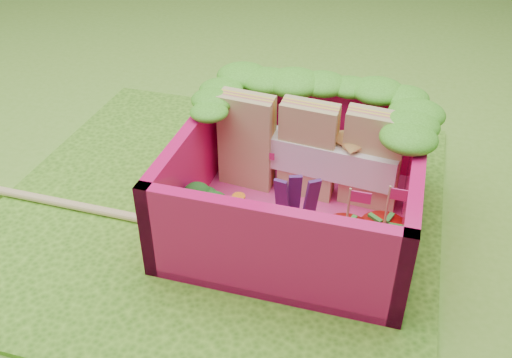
{
  "coord_description": "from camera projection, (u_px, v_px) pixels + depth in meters",
  "views": [
    {
      "loc": [
        0.98,
        -2.57,
        2.12
      ],
      "look_at": [
        0.24,
        -0.03,
        0.28
      ],
      "focal_mm": 40.0,
      "sensor_mm": 36.0,
      "label": 1
    }
  ],
  "objects": [
    {
      "name": "ground",
      "position": [
        219.0,
        208.0,
        3.46
      ],
      "size": [
        14.0,
        14.0,
        0.0
      ],
      "primitive_type": "plane",
      "color": "#75B633",
      "rests_on": "ground"
    },
    {
      "name": "placemat",
      "position": [
        219.0,
        206.0,
        3.45
      ],
      "size": [
        2.6,
        2.6,
        0.03
      ],
      "primitive_type": "cube",
      "color": "#498B1F",
      "rests_on": "ground"
    },
    {
      "name": "bento_floor",
      "position": [
        296.0,
        218.0,
        3.3
      ],
      "size": [
        1.3,
        1.3,
        0.05
      ],
      "primitive_type": "cube",
      "color": "#F53E92",
      "rests_on": "placemat"
    },
    {
      "name": "bento_box",
      "position": [
        298.0,
        182.0,
        3.15
      ],
      "size": [
        1.3,
        1.3,
        0.55
      ],
      "color": "#EA1365",
      "rests_on": "placemat"
    },
    {
      "name": "lettuce_ruffle",
      "position": [
        317.0,
        93.0,
        3.32
      ],
      "size": [
        1.43,
        0.77,
        0.11
      ],
      "color": "#388D19",
      "rests_on": "bento_box"
    },
    {
      "name": "sandwich_stack",
      "position": [
        309.0,
        151.0,
        3.31
      ],
      "size": [
        1.08,
        0.28,
        0.58
      ],
      "color": "tan",
      "rests_on": "bento_floor"
    },
    {
      "name": "broccoli",
      "position": [
        205.0,
        203.0,
        3.09
      ],
      "size": [
        0.33,
        0.33,
        0.24
      ],
      "color": "#6A9648",
      "rests_on": "bento_floor"
    },
    {
      "name": "carrot_sticks",
      "position": [
        236.0,
        218.0,
        3.03
      ],
      "size": [
        0.1,
        0.09,
        0.28
      ],
      "color": "#D54A12",
      "rests_on": "bento_floor"
    },
    {
      "name": "purple_wedges",
      "position": [
        295.0,
        204.0,
        3.05
      ],
      "size": [
        0.21,
        0.1,
        0.38
      ],
      "color": "#391751",
      "rests_on": "bento_floor"
    },
    {
      "name": "strawberry_left",
      "position": [
        344.0,
        246.0,
        2.86
      ],
      "size": [
        0.25,
        0.25,
        0.49
      ],
      "color": "red",
      "rests_on": "bento_floor"
    },
    {
      "name": "strawberry_right",
      "position": [
        381.0,
        243.0,
        2.88
      ],
      "size": [
        0.25,
        0.25,
        0.49
      ],
      "color": "red",
      "rests_on": "bento_floor"
    },
    {
      "name": "snap_peas",
      "position": [
        360.0,
        251.0,
        2.99
      ],
      "size": [
        0.6,
        0.58,
        0.05
      ],
      "color": "#67AE36",
      "rests_on": "bento_floor"
    },
    {
      "name": "chopsticks",
      "position": [
        34.0,
        197.0,
        3.46
      ],
      "size": [
        2.49,
        0.08,
        0.04
      ],
      "color": "#E9C680",
      "rests_on": "placemat"
    }
  ]
}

